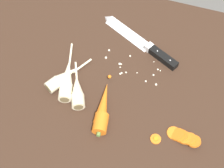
% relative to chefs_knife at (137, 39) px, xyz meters
% --- Properties ---
extents(ground_plane, '(1.20, 0.90, 0.04)m').
position_rel_chefs_knife_xyz_m(ground_plane, '(-0.02, -0.20, -0.03)').
color(ground_plane, '#332116').
extents(chefs_knife, '(0.33, 0.19, 0.04)m').
position_rel_chefs_knife_xyz_m(chefs_knife, '(0.00, 0.00, 0.00)').
color(chefs_knife, silver).
rests_on(chefs_knife, ground_plane).
extents(whole_carrot, '(0.07, 0.20, 0.04)m').
position_rel_chefs_knife_xyz_m(whole_carrot, '(-0.01, -0.31, 0.01)').
color(whole_carrot, orange).
rests_on(whole_carrot, ground_plane).
extents(parsnip_front, '(0.10, 0.17, 0.04)m').
position_rel_chefs_knife_xyz_m(parsnip_front, '(-0.17, -0.25, 0.01)').
color(parsnip_front, beige).
rests_on(parsnip_front, ground_plane).
extents(parsnip_mid_left, '(0.10, 0.17, 0.04)m').
position_rel_chefs_knife_xyz_m(parsnip_mid_left, '(-0.11, -0.28, 0.01)').
color(parsnip_mid_left, beige).
rests_on(parsnip_mid_left, ground_plane).
extents(parsnip_mid_right, '(0.10, 0.23, 0.04)m').
position_rel_chefs_knife_xyz_m(parsnip_mid_right, '(-0.16, -0.25, 0.01)').
color(parsnip_mid_right, beige).
rests_on(parsnip_mid_right, ground_plane).
extents(carrot_slice_stack, '(0.10, 0.05, 0.03)m').
position_rel_chefs_knife_xyz_m(carrot_slice_stack, '(0.23, -0.32, 0.00)').
color(carrot_slice_stack, orange).
rests_on(carrot_slice_stack, ground_plane).
extents(carrot_slice_stray_near, '(0.03, 0.03, 0.01)m').
position_rel_chefs_knife_xyz_m(carrot_slice_stray_near, '(0.16, -0.34, -0.00)').
color(carrot_slice_stray_near, orange).
rests_on(carrot_slice_stray_near, ground_plane).
extents(mince_crumbs, '(0.20, 0.09, 0.01)m').
position_rel_chefs_knife_xyz_m(mince_crumbs, '(0.01, -0.12, -0.00)').
color(mince_crumbs, silver).
rests_on(mince_crumbs, ground_plane).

